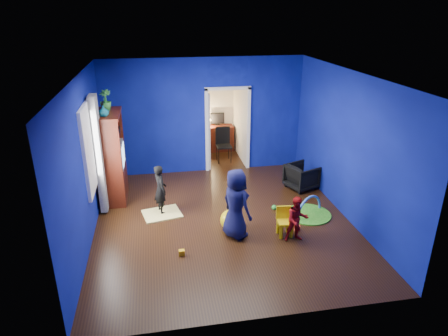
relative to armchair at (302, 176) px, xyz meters
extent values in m
cube|color=black|center=(-2.10, -1.25, -0.30)|extent=(5.00, 5.50, 0.01)
cube|color=white|center=(-2.10, -1.25, 2.60)|extent=(5.00, 5.50, 0.01)
cube|color=navy|center=(-2.10, 1.50, 1.15)|extent=(5.00, 0.02, 2.90)
cube|color=navy|center=(-2.10, -4.00, 1.15)|extent=(5.00, 0.02, 2.90)
cube|color=navy|center=(-4.60, -1.25, 1.15)|extent=(0.02, 5.50, 2.90)
cube|color=navy|center=(0.40, -1.25, 1.15)|extent=(0.02, 5.50, 2.90)
imported|color=black|center=(0.00, 0.00, 0.00)|extent=(0.84, 0.82, 0.59)
imported|color=black|center=(-3.30, -0.65, 0.23)|extent=(0.36, 0.44, 1.05)
imported|color=#10163D|center=(-1.96, -1.82, 0.37)|extent=(0.70, 0.78, 1.34)
imported|color=red|center=(-0.90, -2.16, 0.14)|extent=(0.43, 0.34, 0.86)
imported|color=#0C6165|center=(-4.32, -0.06, 1.77)|extent=(0.25, 0.25, 0.22)
imported|color=#2F8233|center=(-4.32, 0.46, 1.88)|extent=(0.29, 0.29, 0.44)
cube|color=#3D100A|center=(-4.32, 0.24, 0.68)|extent=(0.58, 1.14, 1.96)
cube|color=silver|center=(-4.28, 0.24, 0.72)|extent=(0.46, 0.70, 0.54)
cube|color=#F2E07A|center=(-3.30, -0.75, -0.28)|extent=(0.86, 0.74, 0.03)
sphere|color=yellow|center=(-2.01, -1.57, -0.10)|extent=(0.40, 0.40, 0.40)
cube|color=yellow|center=(-1.05, -1.96, -0.05)|extent=(0.31, 0.31, 0.50)
cylinder|color=#4CA926|center=(-0.31, -1.29, -0.28)|extent=(0.92, 0.92, 0.02)
torus|color=#3F8CD8|center=(-0.31, -1.29, -0.28)|extent=(0.72, 0.48, 0.83)
cube|color=white|center=(-4.58, -0.90, 1.25)|extent=(0.03, 0.95, 1.55)
cube|color=slate|center=(-4.47, -0.35, 0.95)|extent=(0.14, 0.42, 2.40)
cube|color=white|center=(-1.50, 1.50, 0.75)|extent=(1.16, 0.10, 2.10)
cube|color=#3D140A|center=(-1.50, 3.01, 0.08)|extent=(0.88, 0.44, 0.75)
cube|color=black|center=(-1.50, 3.13, 0.65)|extent=(0.40, 0.05, 0.32)
sphere|color=#FFD88C|center=(-1.78, 3.07, 0.63)|extent=(0.14, 0.14, 0.14)
cube|color=black|center=(-1.50, 2.05, 0.16)|extent=(0.40, 0.40, 0.92)
cube|color=white|center=(-1.50, 3.12, 1.72)|extent=(0.88, 0.24, 0.04)
cube|color=red|center=(-0.76, -1.84, -0.25)|extent=(0.10, 0.08, 0.10)
cube|color=#FFAD0D|center=(-3.01, -2.28, -0.25)|extent=(0.10, 0.08, 0.10)
sphere|color=green|center=(-0.95, -0.95, -0.24)|extent=(0.11, 0.11, 0.11)
cube|color=#BD47BE|center=(-0.83, -1.03, -0.25)|extent=(0.10, 0.08, 0.10)
camera|label=1|loc=(-3.31, -8.17, 3.70)|focal=32.00mm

